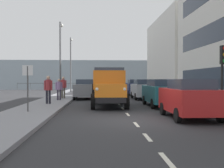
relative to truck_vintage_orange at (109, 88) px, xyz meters
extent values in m
plane|color=#2D2D30|center=(-0.77, -5.40, -1.18)|extent=(80.00, 80.00, 0.00)
cube|color=gray|center=(-5.57, -5.40, -1.10)|extent=(2.66, 42.23, 0.15)
cube|color=gray|center=(4.04, -5.40, -1.10)|extent=(2.66, 42.23, 0.15)
cube|color=silver|center=(-0.77, 10.95, -1.17)|extent=(0.12, 1.10, 0.01)
cube|color=silver|center=(-0.77, 8.74, -1.17)|extent=(0.12, 1.10, 0.01)
cube|color=silver|center=(-0.77, 6.49, -1.17)|extent=(0.12, 1.10, 0.01)
cube|color=silver|center=(-0.77, 3.55, -1.17)|extent=(0.12, 1.10, 0.01)
cube|color=silver|center=(-0.77, 0.89, -1.17)|extent=(0.12, 1.10, 0.01)
cube|color=silver|center=(-0.77, -1.74, -1.17)|extent=(0.12, 1.10, 0.01)
cube|color=silver|center=(-0.77, -4.47, -1.17)|extent=(0.12, 1.10, 0.01)
cube|color=silver|center=(-0.77, -7.22, -1.17)|extent=(0.12, 1.10, 0.01)
cube|color=silver|center=(-0.77, -9.82, -1.17)|extent=(0.12, 1.10, 0.01)
cube|color=silver|center=(-0.77, -12.17, -1.17)|extent=(0.12, 1.10, 0.01)
cube|color=silver|center=(-0.77, -14.68, -1.17)|extent=(0.12, 1.10, 0.01)
cube|color=silver|center=(-0.77, -16.97, -1.17)|extent=(0.12, 1.10, 0.01)
cube|color=silver|center=(-0.77, -19.48, -1.17)|extent=(0.12, 1.10, 0.01)
cube|color=silver|center=(-0.77, -21.68, -1.17)|extent=(0.12, 1.10, 0.01)
cube|color=silver|center=(-0.77, -24.01, -1.17)|extent=(0.12, 1.10, 0.01)
cube|color=silver|center=(-10.22, -17.01, 3.57)|extent=(6.64, 14.87, 9.49)
cube|color=#84939E|center=(-0.77, -29.51, 1.32)|extent=(80.00, 0.80, 5.00)
cylinder|color=#4C5156|center=(-14.77, -25.91, -0.58)|extent=(0.08, 0.08, 1.20)
cylinder|color=#4C5156|center=(-12.77, -25.91, -0.58)|extent=(0.08, 0.08, 1.20)
cylinder|color=#4C5156|center=(-10.77, -25.91, -0.58)|extent=(0.08, 0.08, 1.20)
cylinder|color=#4C5156|center=(-8.77, -25.91, -0.58)|extent=(0.08, 0.08, 1.20)
cylinder|color=#4C5156|center=(-6.77, -25.91, -0.58)|extent=(0.08, 0.08, 1.20)
cylinder|color=#4C5156|center=(-4.77, -25.91, -0.58)|extent=(0.08, 0.08, 1.20)
cylinder|color=#4C5156|center=(-2.77, -25.91, -0.58)|extent=(0.08, 0.08, 1.20)
cylinder|color=#4C5156|center=(-0.77, -25.91, -0.58)|extent=(0.08, 0.08, 1.20)
cylinder|color=#4C5156|center=(1.23, -25.91, -0.58)|extent=(0.08, 0.08, 1.20)
cylinder|color=#4C5156|center=(3.23, -25.91, -0.58)|extent=(0.08, 0.08, 1.20)
cylinder|color=#4C5156|center=(5.23, -25.91, -0.58)|extent=(0.08, 0.08, 1.20)
cylinder|color=#4C5156|center=(7.23, -25.91, -0.58)|extent=(0.08, 0.08, 1.20)
cylinder|color=#4C5156|center=(9.23, -25.91, -0.58)|extent=(0.08, 0.08, 1.20)
cylinder|color=#4C5156|center=(11.23, -25.91, -0.58)|extent=(0.08, 0.08, 1.20)
cylinder|color=#4C5156|center=(13.23, -25.91, -0.58)|extent=(0.08, 0.08, 1.20)
cube|color=#4C5156|center=(-0.77, -25.91, -0.06)|extent=(28.00, 0.08, 0.08)
cube|color=black|center=(0.00, -0.38, -0.58)|extent=(1.64, 5.60, 0.30)
cube|color=orange|center=(0.00, 1.47, -0.08)|extent=(1.72, 1.90, 0.70)
cube|color=silver|center=(0.00, 2.36, -0.11)|extent=(1.16, 0.08, 0.56)
sphere|color=white|center=(-0.74, 2.36, 0.02)|extent=(0.20, 0.20, 0.20)
sphere|color=white|center=(0.73, 2.36, 0.02)|extent=(0.20, 0.20, 0.20)
cube|color=orange|center=(0.00, -0.04, 0.50)|extent=(1.93, 1.34, 1.15)
cube|color=#2D3847|center=(0.00, -0.04, 0.97)|extent=(1.78, 1.23, 0.56)
cube|color=#2D2319|center=(0.00, -1.72, -0.35)|extent=(2.10, 2.80, 0.16)
cube|color=black|center=(-1.01, -1.72, -0.03)|extent=(0.08, 2.80, 0.56)
cube|color=black|center=(1.01, -1.72, -0.03)|extent=(0.08, 2.80, 0.56)
cylinder|color=black|center=(-0.97, 1.30, -0.73)|extent=(0.24, 0.90, 0.90)
cylinder|color=black|center=(0.97, 1.30, -0.73)|extent=(0.24, 0.90, 0.90)
cylinder|color=black|center=(-0.97, -1.92, -0.73)|extent=(0.24, 0.90, 0.90)
cylinder|color=black|center=(0.97, -1.92, -0.73)|extent=(0.24, 0.90, 0.90)
cube|color=#B21E1E|center=(-3.29, 5.04, -0.38)|extent=(1.81, 3.84, 1.00)
cube|color=#2D3847|center=(-3.29, 5.24, 0.33)|extent=(1.49, 2.11, 0.42)
cylinder|color=black|center=(-2.43, 3.85, -0.88)|extent=(0.18, 0.60, 0.60)
cylinder|color=black|center=(-4.15, 3.85, -0.88)|extent=(0.18, 0.60, 0.60)
cylinder|color=black|center=(-2.43, 6.23, -0.88)|extent=(0.18, 0.60, 0.60)
cylinder|color=black|center=(-4.15, 6.23, -0.88)|extent=(0.18, 0.60, 0.60)
cube|color=#1E6670|center=(-3.29, -0.23, -0.38)|extent=(1.67, 4.53, 1.00)
cube|color=#2D3847|center=(-3.29, -0.03, 0.33)|extent=(1.37, 2.49, 0.42)
cylinder|color=black|center=(-2.50, -1.63, -0.88)|extent=(0.18, 0.60, 0.60)
cylinder|color=black|center=(-4.09, -1.63, -0.88)|extent=(0.18, 0.60, 0.60)
cylinder|color=black|center=(-2.50, 1.17, -0.88)|extent=(0.18, 0.60, 0.60)
cylinder|color=black|center=(-4.09, 1.17, -0.88)|extent=(0.18, 0.60, 0.60)
cube|color=#B7BABF|center=(-3.29, -6.58, -0.38)|extent=(1.81, 4.15, 1.00)
cube|color=#2D3847|center=(-3.29, -6.38, 0.33)|extent=(1.48, 2.28, 0.42)
cylinder|color=black|center=(-2.43, -7.87, -0.88)|extent=(0.18, 0.60, 0.60)
cylinder|color=black|center=(-4.15, -7.87, -0.88)|extent=(0.18, 0.60, 0.60)
cylinder|color=black|center=(-2.43, -5.29, -0.88)|extent=(0.18, 0.60, 0.60)
cylinder|color=black|center=(-4.15, -5.29, -0.88)|extent=(0.18, 0.60, 0.60)
cube|color=navy|center=(-3.29, -11.96, -0.38)|extent=(1.72, 3.97, 1.00)
cube|color=#2D3847|center=(-3.29, -11.76, 0.33)|extent=(1.41, 2.18, 0.42)
cylinder|color=black|center=(-2.47, -13.19, -0.88)|extent=(0.18, 0.60, 0.60)
cylinder|color=black|center=(-4.11, -13.19, -0.88)|extent=(0.18, 0.60, 0.60)
cylinder|color=black|center=(-2.47, -10.73, -0.88)|extent=(0.18, 0.60, 0.60)
cylinder|color=black|center=(-4.11, -10.73, -0.88)|extent=(0.18, 0.60, 0.60)
cube|color=slate|center=(1.76, -7.04, -0.38)|extent=(1.89, 4.07, 1.00)
cube|color=#2D3847|center=(1.76, -7.24, 0.33)|extent=(1.55, 2.24, 0.42)
cylinder|color=black|center=(0.86, -5.78, -0.88)|extent=(0.18, 0.60, 0.60)
cylinder|color=black|center=(2.66, -5.78, -0.88)|extent=(0.18, 0.60, 0.60)
cylinder|color=black|center=(0.86, -8.30, -0.88)|extent=(0.18, 0.60, 0.60)
cylinder|color=black|center=(2.66, -8.30, -0.88)|extent=(0.18, 0.60, 0.60)
cube|color=maroon|center=(1.76, -13.33, -0.38)|extent=(1.86, 4.48, 1.00)
cube|color=#2D3847|center=(1.76, -13.53, 0.33)|extent=(1.52, 2.46, 0.42)
cylinder|color=black|center=(0.88, -11.94, -0.88)|extent=(0.18, 0.60, 0.60)
cylinder|color=black|center=(2.64, -11.94, -0.88)|extent=(0.18, 0.60, 0.60)
cylinder|color=black|center=(0.88, -14.72, -0.88)|extent=(0.18, 0.60, 0.60)
cylinder|color=black|center=(2.64, -14.72, -0.88)|extent=(0.18, 0.60, 0.60)
cube|color=white|center=(1.76, -20.11, -0.38)|extent=(1.83, 4.64, 1.00)
cube|color=#2D3847|center=(1.76, -20.31, 0.33)|extent=(1.50, 2.55, 0.42)
cylinder|color=black|center=(0.89, -18.67, -0.88)|extent=(0.18, 0.60, 0.60)
cylinder|color=black|center=(2.63, -18.67, -0.88)|extent=(0.18, 0.60, 0.60)
cylinder|color=black|center=(0.89, -21.54, -0.88)|extent=(0.18, 0.60, 0.60)
cylinder|color=black|center=(2.63, -21.54, -0.88)|extent=(0.18, 0.60, 0.60)
cylinder|color=black|center=(3.78, -0.85, -0.59)|extent=(0.14, 0.14, 0.87)
cylinder|color=black|center=(3.96, -0.85, -0.59)|extent=(0.14, 0.14, 0.87)
cylinder|color=maroon|center=(3.87, -0.85, 0.18)|extent=(0.34, 0.34, 0.69)
cylinder|color=maroon|center=(3.65, -0.85, 0.15)|extent=(0.09, 0.09, 0.63)
cylinder|color=maroon|center=(4.09, -0.85, 0.15)|extent=(0.09, 0.09, 0.63)
sphere|color=tan|center=(3.87, -0.85, 0.65)|extent=(0.24, 0.24, 0.24)
cylinder|color=#383342|center=(3.54, -3.91, -0.64)|extent=(0.14, 0.14, 0.78)
cylinder|color=#383342|center=(3.72, -3.91, -0.64)|extent=(0.14, 0.14, 0.78)
cylinder|color=gray|center=(3.63, -3.91, 0.06)|extent=(0.34, 0.34, 0.62)
cylinder|color=gray|center=(3.41, -3.91, 0.03)|extent=(0.09, 0.09, 0.57)
cylinder|color=gray|center=(3.85, -3.91, 0.03)|extent=(0.09, 0.09, 0.57)
sphere|color=tan|center=(3.63, -3.91, 0.47)|extent=(0.21, 0.21, 0.21)
cylinder|color=#4C473D|center=(3.46, -5.81, -0.59)|extent=(0.14, 0.14, 0.87)
cylinder|color=#4C473D|center=(3.64, -5.81, -0.59)|extent=(0.14, 0.14, 0.87)
cylinder|color=maroon|center=(3.55, -5.81, 0.18)|extent=(0.34, 0.34, 0.69)
cylinder|color=maroon|center=(3.33, -5.81, 0.15)|extent=(0.09, 0.09, 0.63)
cylinder|color=maroon|center=(3.77, -5.81, 0.15)|extent=(0.09, 0.09, 0.63)
sphere|color=tan|center=(3.55, -5.81, 0.64)|extent=(0.24, 0.24, 0.24)
cylinder|color=black|center=(-5.39, 3.71, 0.57)|extent=(0.12, 0.12, 3.20)
cube|color=black|center=(-5.39, 3.85, 1.72)|extent=(0.28, 0.24, 0.90)
cylinder|color=#59595B|center=(4.07, -7.90, 2.35)|extent=(0.16, 0.16, 6.76)
cylinder|color=#59595B|center=(4.07, -8.35, 5.63)|extent=(0.10, 0.90, 0.10)
sphere|color=silver|center=(4.07, -8.80, 5.58)|extent=(0.32, 0.32, 0.32)
cylinder|color=#59595B|center=(4.13, -17.74, 2.41)|extent=(0.16, 0.16, 6.87)
cylinder|color=#59595B|center=(4.13, -18.19, 5.74)|extent=(0.10, 0.90, 0.10)
sphere|color=silver|center=(4.13, -18.64, 5.69)|extent=(0.32, 0.32, 0.32)
cylinder|color=#4C4C4C|center=(4.09, 3.34, 0.07)|extent=(0.07, 0.07, 2.20)
cube|color=silver|center=(4.09, 3.34, 0.97)|extent=(0.50, 0.04, 0.50)
camera|label=1|loc=(0.69, 16.54, 0.52)|focal=43.06mm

